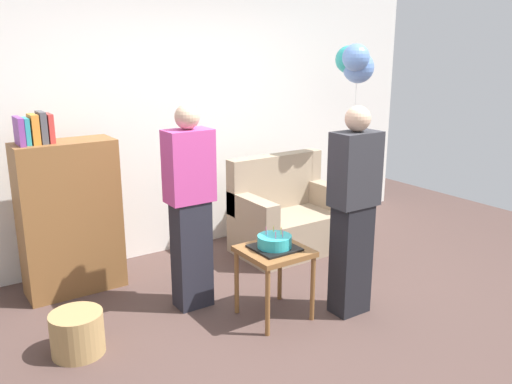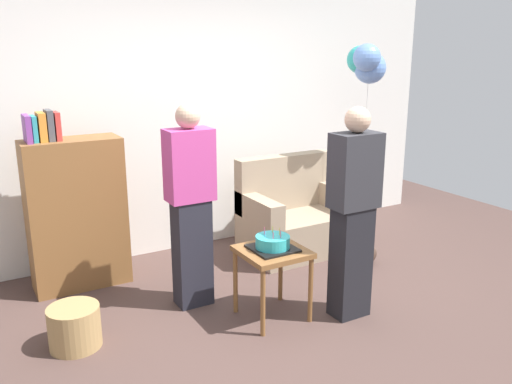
{
  "view_description": "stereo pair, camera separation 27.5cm",
  "coord_description": "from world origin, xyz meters",
  "px_view_note": "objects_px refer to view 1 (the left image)",
  "views": [
    {
      "loc": [
        -2.38,
        -2.85,
        2.06
      ],
      "look_at": [
        -0.12,
        0.49,
        0.95
      ],
      "focal_mm": 37.87,
      "sensor_mm": 36.0,
      "label": 1
    },
    {
      "loc": [
        -2.14,
        -2.99,
        2.06
      ],
      "look_at": [
        -0.12,
        0.49,
        0.95
      ],
      "focal_mm": 37.87,
      "sensor_mm": 36.0,
      "label": 2
    }
  ],
  "objects_px": {
    "person_blowing_candles": "(190,207)",
    "balloon_bunch": "(355,63)",
    "wicker_basket": "(77,333)",
    "person_holding_cake": "(353,211)",
    "couch": "(287,217)",
    "bookshelf": "(69,216)",
    "birthday_cake": "(275,243)",
    "side_table": "(274,259)",
    "handbag": "(357,253)"
  },
  "relations": [
    {
      "from": "wicker_basket",
      "to": "birthday_cake",
      "type": "bearing_deg",
      "value": -12.94
    },
    {
      "from": "wicker_basket",
      "to": "handbag",
      "type": "bearing_deg",
      "value": 1.9
    },
    {
      "from": "bookshelf",
      "to": "person_holding_cake",
      "type": "xyz_separation_m",
      "value": [
        1.69,
        -1.62,
        0.16
      ]
    },
    {
      "from": "birthday_cake",
      "to": "balloon_bunch",
      "type": "distance_m",
      "value": 2.3
    },
    {
      "from": "wicker_basket",
      "to": "balloon_bunch",
      "type": "relative_size",
      "value": 0.17
    },
    {
      "from": "bookshelf",
      "to": "balloon_bunch",
      "type": "height_order",
      "value": "balloon_bunch"
    },
    {
      "from": "couch",
      "to": "person_holding_cake",
      "type": "bearing_deg",
      "value": -107.01
    },
    {
      "from": "handbag",
      "to": "person_holding_cake",
      "type": "bearing_deg",
      "value": -138.14
    },
    {
      "from": "couch",
      "to": "birthday_cake",
      "type": "xyz_separation_m",
      "value": [
        -0.96,
        -1.09,
        0.27
      ]
    },
    {
      "from": "couch",
      "to": "person_holding_cake",
      "type": "height_order",
      "value": "person_holding_cake"
    },
    {
      "from": "side_table",
      "to": "balloon_bunch",
      "type": "relative_size",
      "value": 0.27
    },
    {
      "from": "bookshelf",
      "to": "person_blowing_candles",
      "type": "bearing_deg",
      "value": -49.36
    },
    {
      "from": "couch",
      "to": "balloon_bunch",
      "type": "bearing_deg",
      "value": -11.35
    },
    {
      "from": "couch",
      "to": "wicker_basket",
      "type": "xyz_separation_m",
      "value": [
        -2.38,
        -0.77,
        -0.19
      ]
    },
    {
      "from": "couch",
      "to": "balloon_bunch",
      "type": "height_order",
      "value": "balloon_bunch"
    },
    {
      "from": "bookshelf",
      "to": "birthday_cake",
      "type": "xyz_separation_m",
      "value": [
        1.15,
        -1.35,
        -0.06
      ]
    },
    {
      "from": "couch",
      "to": "bookshelf",
      "type": "height_order",
      "value": "bookshelf"
    },
    {
      "from": "handbag",
      "to": "birthday_cake",
      "type": "bearing_deg",
      "value": -162.27
    },
    {
      "from": "side_table",
      "to": "wicker_basket",
      "type": "relative_size",
      "value": 1.56
    },
    {
      "from": "person_holding_cake",
      "to": "wicker_basket",
      "type": "relative_size",
      "value": 4.53
    },
    {
      "from": "birthday_cake",
      "to": "person_blowing_candles",
      "type": "xyz_separation_m",
      "value": [
        -0.43,
        0.52,
        0.22
      ]
    },
    {
      "from": "bookshelf",
      "to": "wicker_basket",
      "type": "xyz_separation_m",
      "value": [
        -0.28,
        -1.02,
        -0.52
      ]
    },
    {
      "from": "person_blowing_candles",
      "to": "handbag",
      "type": "xyz_separation_m",
      "value": [
        1.74,
        -0.1,
        -0.73
      ]
    },
    {
      "from": "wicker_basket",
      "to": "person_blowing_candles",
      "type": "bearing_deg",
      "value": 11.17
    },
    {
      "from": "bookshelf",
      "to": "side_table",
      "type": "bearing_deg",
      "value": -49.69
    },
    {
      "from": "handbag",
      "to": "balloon_bunch",
      "type": "distance_m",
      "value": 1.89
    },
    {
      "from": "bookshelf",
      "to": "handbag",
      "type": "bearing_deg",
      "value": -20.85
    },
    {
      "from": "birthday_cake",
      "to": "couch",
      "type": "bearing_deg",
      "value": 48.78
    },
    {
      "from": "person_blowing_candles",
      "to": "person_holding_cake",
      "type": "relative_size",
      "value": 1.0
    },
    {
      "from": "side_table",
      "to": "wicker_basket",
      "type": "bearing_deg",
      "value": 167.06
    },
    {
      "from": "couch",
      "to": "person_blowing_candles",
      "type": "relative_size",
      "value": 0.67
    },
    {
      "from": "birthday_cake",
      "to": "side_table",
      "type": "bearing_deg",
      "value": -103.73
    },
    {
      "from": "person_holding_cake",
      "to": "handbag",
      "type": "bearing_deg",
      "value": -126.25
    },
    {
      "from": "bookshelf",
      "to": "person_holding_cake",
      "type": "relative_size",
      "value": 0.95
    },
    {
      "from": "handbag",
      "to": "couch",
      "type": "bearing_deg",
      "value": 117.18
    },
    {
      "from": "balloon_bunch",
      "to": "birthday_cake",
      "type": "bearing_deg",
      "value": -150.35
    },
    {
      "from": "couch",
      "to": "balloon_bunch",
      "type": "distance_m",
      "value": 1.7
    },
    {
      "from": "person_blowing_candles",
      "to": "balloon_bunch",
      "type": "bearing_deg",
      "value": 9.68
    },
    {
      "from": "person_blowing_candles",
      "to": "birthday_cake",
      "type": "bearing_deg",
      "value": -52.06
    },
    {
      "from": "couch",
      "to": "bookshelf",
      "type": "distance_m",
      "value": 2.14
    },
    {
      "from": "couch",
      "to": "person_holding_cake",
      "type": "distance_m",
      "value": 1.5
    },
    {
      "from": "bookshelf",
      "to": "wicker_basket",
      "type": "bearing_deg",
      "value": -105.15
    },
    {
      "from": "person_holding_cake",
      "to": "balloon_bunch",
      "type": "relative_size",
      "value": 0.79
    },
    {
      "from": "person_holding_cake",
      "to": "person_blowing_candles",
      "type": "bearing_deg",
      "value": -27.05
    },
    {
      "from": "wicker_basket",
      "to": "bookshelf",
      "type": "bearing_deg",
      "value": 74.85
    },
    {
      "from": "bookshelf",
      "to": "handbag",
      "type": "distance_m",
      "value": 2.68
    },
    {
      "from": "couch",
      "to": "wicker_basket",
      "type": "distance_m",
      "value": 2.51
    },
    {
      "from": "bookshelf",
      "to": "birthday_cake",
      "type": "distance_m",
      "value": 1.77
    },
    {
      "from": "side_table",
      "to": "birthday_cake",
      "type": "distance_m",
      "value": 0.13
    },
    {
      "from": "person_holding_cake",
      "to": "wicker_basket",
      "type": "height_order",
      "value": "person_holding_cake"
    }
  ]
}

